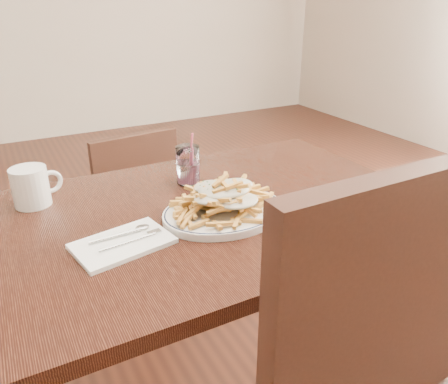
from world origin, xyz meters
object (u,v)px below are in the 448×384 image
water_glass (188,167)px  loaded_fries (224,194)px  fries_plate (224,212)px  coffee_mug (32,186)px  table (214,230)px  chair_far (132,205)px

water_glass → loaded_fries: bearing=-91.9°
fries_plate → water_glass: water_glass is taller
fries_plate → loaded_fries: size_ratio=1.22×
fries_plate → coffee_mug: 0.54m
fries_plate → coffee_mug: (-0.44, 0.32, 0.04)m
fries_plate → water_glass: 0.26m
fries_plate → loaded_fries: (0.00, -0.00, 0.05)m
loaded_fries → water_glass: water_glass is taller
loaded_fries → fries_plate: bearing=142.0°
table → chair_far: chair_far is taller
table → fries_plate: size_ratio=3.32×
table → chair_far: bearing=92.8°
chair_far → water_glass: water_glass is taller
table → water_glass: 0.23m
table → fries_plate: bearing=-91.8°
fries_plate → water_glass: (0.01, 0.25, 0.04)m
loaded_fries → water_glass: 0.25m
table → loaded_fries: (-0.00, -0.07, 0.14)m
chair_far → table: bearing=-87.2°
chair_far → loaded_fries: 0.88m
water_glass → coffee_mug: bearing=172.0°
chair_far → fries_plate: 0.86m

